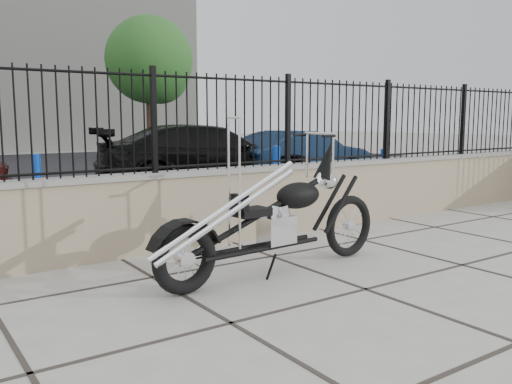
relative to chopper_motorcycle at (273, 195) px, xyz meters
The scene contains 11 objects.
ground_plane 1.30m from the chopper_motorcycle, 65.15° to the right, with size 90.00×90.00×0.00m, color #99968E.
parking_lot 11.62m from the chopper_motorcycle, 87.91° to the left, with size 30.00×30.00×0.00m, color black.
retaining_wall 1.68m from the chopper_motorcycle, 75.04° to the left, with size 14.00×0.36×0.96m, color gray.
iron_fence 1.80m from the chopper_motorcycle, 75.04° to the left, with size 14.00×0.08×1.20m, color black.
chopper_motorcycle is the anchor object (origin of this frame).
car_black 6.99m from the chopper_motorcycle, 65.82° to the left, with size 2.05×5.05×1.47m, color black.
car_blue 7.93m from the chopper_motorcycle, 48.75° to the left, with size 1.38×3.96×1.30m, color #0D1D33.
bollard_a 4.25m from the chopper_motorcycle, 109.05° to the left, with size 0.13×0.13×1.08m, color #0C1EBA.
bollard_b 4.28m from the chopper_motorcycle, 52.72° to the left, with size 0.13×0.13×1.11m, color blue.
bollard_c 7.01m from the chopper_motorcycle, 33.29° to the left, with size 0.11×0.11×0.94m, color #0B46A5.
tree_right 17.17m from the chopper_motorcycle, 70.43° to the left, with size 3.41×3.41×5.76m.
Camera 1 is at (-3.66, -3.48, 1.60)m, focal length 38.00 mm.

